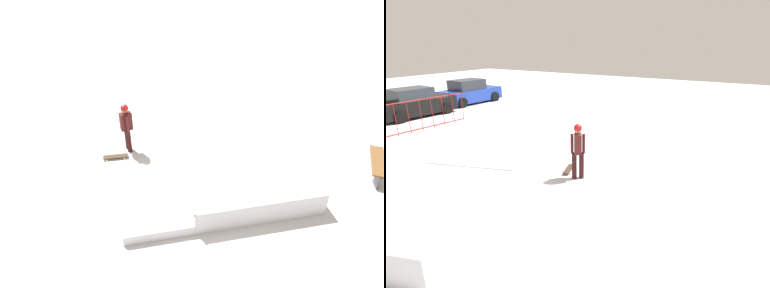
# 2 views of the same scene
# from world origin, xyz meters

# --- Properties ---
(ground_plane) EXTENTS (60.00, 60.00, 0.00)m
(ground_plane) POSITION_xyz_m (0.00, 0.00, 0.00)
(ground_plane) COLOR silver
(skate_ramp) EXTENTS (5.95, 4.20, 0.74)m
(skate_ramp) POSITION_xyz_m (-0.58, -0.34, 0.32)
(skate_ramp) COLOR silver
(skate_ramp) RESTS_ON ground
(skater) EXTENTS (0.44, 0.39, 1.73)m
(skater) POSITION_xyz_m (2.89, -2.13, 1.01)
(skater) COLOR black
(skater) RESTS_ON ground
(skateboard) EXTENTS (0.82, 0.42, 0.09)m
(skateboard) POSITION_xyz_m (3.20, -1.60, 0.08)
(skateboard) COLOR #3F2D1E
(skateboard) RESTS_ON ground
(park_bench) EXTENTS (0.74, 1.65, 0.48)m
(park_bench) POSITION_xyz_m (-5.00, -1.87, 0.36)
(park_bench) COLOR brown
(park_bench) RESTS_ON ground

